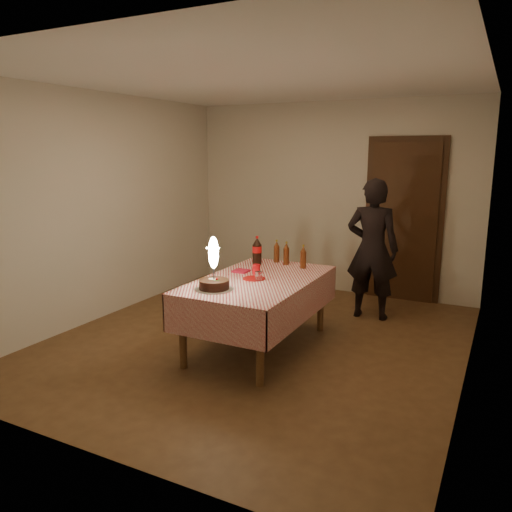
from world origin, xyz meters
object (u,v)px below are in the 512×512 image
red_cup (256,269)px  clear_cup (259,276)px  photographer (372,249)px  amber_bottle_right (303,257)px  birthday_cake (214,276)px  dining_table (258,288)px  amber_bottle_mid (286,254)px  red_plate (254,278)px  cola_bottle (257,251)px  amber_bottle_left (277,252)px

red_cup → clear_cup: size_ratio=1.11×
clear_cup → photographer: (0.72, 1.50, 0.07)m
clear_cup → amber_bottle_right: bearing=74.4°
clear_cup → birthday_cake: bearing=-115.5°
birthday_cake → photographer: size_ratio=0.29×
birthday_cake → amber_bottle_right: (0.41, 1.14, -0.00)m
dining_table → amber_bottle_mid: amber_bottle_mid is taller
birthday_cake → red_cup: 0.68m
red_plate → cola_bottle: (-0.26, 0.58, 0.15)m
birthday_cake → amber_bottle_mid: size_ratio=1.89×
dining_table → cola_bottle: 0.67m
red_plate → amber_bottle_left: size_ratio=0.86×
dining_table → photographer: (0.75, 1.44, 0.21)m
clear_cup → amber_bottle_left: size_ratio=0.35×
red_plate → birthday_cake: bearing=-106.9°
birthday_cake → red_plate: (0.15, 0.50, -0.12)m
birthday_cake → clear_cup: 0.52m
clear_cup → amber_bottle_right: amber_bottle_right is taller
amber_bottle_left → photographer: size_ratio=0.16×
clear_cup → amber_bottle_mid: size_ratio=0.35×
amber_bottle_mid → photographer: bearing=44.4°
dining_table → cola_bottle: cola_bottle is taller
red_plate → cola_bottle: 0.65m
cola_bottle → amber_bottle_left: 0.25m
birthday_cake → photographer: bearing=64.5°
amber_bottle_left → amber_bottle_right: bearing=-20.3°
red_cup → amber_bottle_left: (-0.05, 0.60, 0.07)m
red_plate → amber_bottle_mid: 0.73m
birthday_cake → photographer: 2.18m
birthday_cake → amber_bottle_right: size_ratio=1.89×
amber_bottle_mid → photographer: photographer is taller
amber_bottle_left → amber_bottle_right: (0.38, -0.14, 0.00)m
amber_bottle_left → birthday_cake: bearing=-91.5°
cola_bottle → amber_bottle_mid: 0.32m
red_plate → dining_table: bearing=36.6°
dining_table → amber_bottle_left: 0.80m
dining_table → photographer: bearing=62.4°
photographer → birthday_cake: bearing=-115.5°
cola_bottle → photographer: photographer is taller
red_cup → amber_bottle_mid: bearing=80.5°
amber_bottle_right → dining_table: bearing=-109.9°
red_cup → cola_bottle: size_ratio=0.31×
dining_table → red_cup: (-0.10, 0.15, 0.15)m
dining_table → birthday_cake: (-0.18, -0.52, 0.22)m
red_plate → clear_cup: size_ratio=2.44×
cola_bottle → amber_bottle_right: (0.52, 0.07, -0.03)m
red_cup → cola_bottle: bearing=116.0°
clear_cup → red_cup: bearing=122.1°
amber_bottle_left → amber_bottle_mid: 0.16m
birthday_cake → amber_bottle_right: birthday_cake is taller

